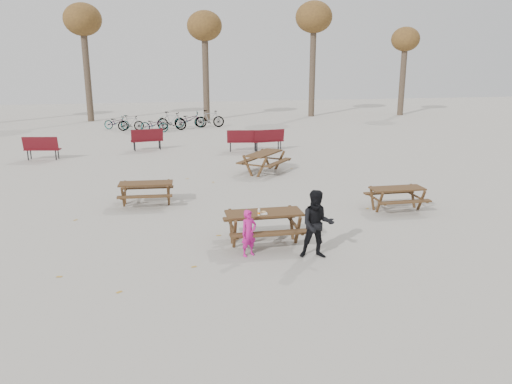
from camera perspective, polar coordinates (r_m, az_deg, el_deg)
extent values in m
plane|color=gray|center=(12.02, 0.91, -5.83)|extent=(80.00, 80.00, 0.00)
cube|color=#322112|center=(11.77, 0.93, -2.42)|extent=(1.80, 0.70, 0.05)
cube|color=#322112|center=(11.31, 1.55, -4.77)|extent=(1.80, 0.25, 0.05)
cube|color=#322112|center=(12.42, 0.35, -2.92)|extent=(1.80, 0.25, 0.05)
cylinder|color=#322112|center=(11.49, -2.45, -4.91)|extent=(0.08, 0.08, 0.73)
cylinder|color=#322112|center=(12.05, -2.88, -3.95)|extent=(0.08, 0.08, 0.73)
cylinder|color=#322112|center=(11.79, 4.80, -4.42)|extent=(0.08, 0.08, 0.73)
cylinder|color=#322112|center=(12.34, 4.05, -3.51)|extent=(0.08, 0.08, 0.73)
cube|color=white|center=(11.59, 0.82, -2.48)|extent=(0.18, 0.11, 0.03)
ellipsoid|color=tan|center=(11.58, 0.82, -2.28)|extent=(0.14, 0.06, 0.05)
cylinder|color=silver|center=(11.50, 0.34, -2.33)|extent=(0.06, 0.06, 0.15)
cylinder|color=orange|center=(11.50, 0.34, -2.41)|extent=(0.07, 0.07, 0.05)
cylinder|color=white|center=(11.47, 0.34, -1.92)|extent=(0.03, 0.03, 0.02)
imported|color=#BC177C|center=(11.10, -0.83, -4.71)|extent=(0.46, 0.39, 1.07)
imported|color=black|center=(11.00, 7.00, -3.70)|extent=(0.84, 0.71, 1.54)
imported|color=black|center=(32.13, -15.63, 7.67)|extent=(1.77, 1.20, 0.88)
imported|color=black|center=(31.34, -14.12, 7.64)|extent=(1.58, 0.56, 0.93)
imported|color=black|center=(30.53, -11.55, 7.58)|extent=(1.82, 1.15, 0.90)
imported|color=black|center=(31.20, -9.63, 8.02)|extent=(1.93, 1.13, 1.12)
imported|color=black|center=(32.23, -7.62, 8.23)|extent=(1.97, 0.83, 1.01)
imported|color=black|center=(32.05, -5.30, 8.34)|extent=(1.86, 0.62, 1.10)
cylinder|color=#382B21|center=(36.80, -18.72, 12.56)|extent=(0.44, 0.44, 6.30)
ellipsoid|color=brown|center=(36.86, -19.22, 18.14)|extent=(2.52, 2.52, 2.14)
cylinder|color=#382B21|center=(35.66, -5.75, 12.92)|extent=(0.44, 0.44, 5.95)
ellipsoid|color=brown|center=(35.70, -5.90, 18.38)|extent=(2.38, 2.38, 2.02)
cylinder|color=#382B21|center=(38.21, 6.46, 13.57)|extent=(0.44, 0.44, 6.65)
ellipsoid|color=brown|center=(38.30, 6.64, 19.26)|extent=(2.66, 2.66, 2.26)
cylinder|color=#382B21|center=(40.41, 16.39, 12.15)|extent=(0.44, 0.44, 5.25)
ellipsoid|color=brown|center=(40.40, 16.71, 16.39)|extent=(2.10, 2.10, 1.79)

